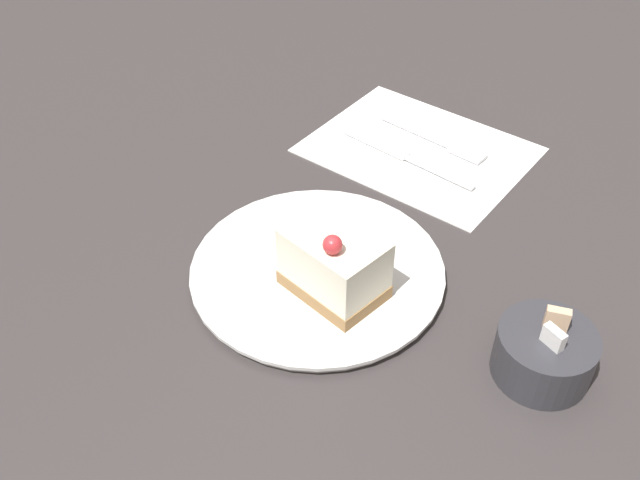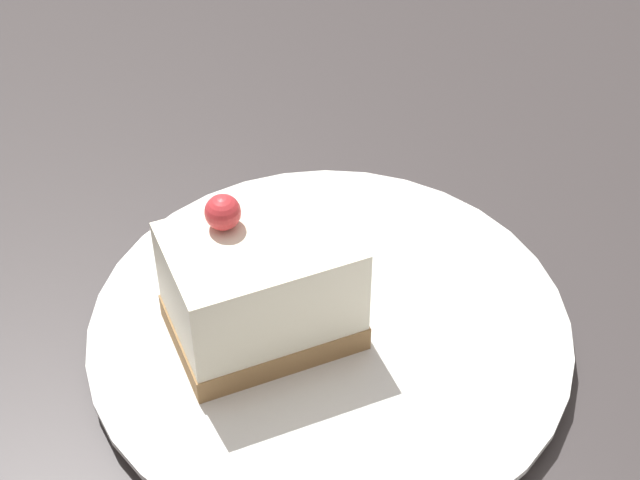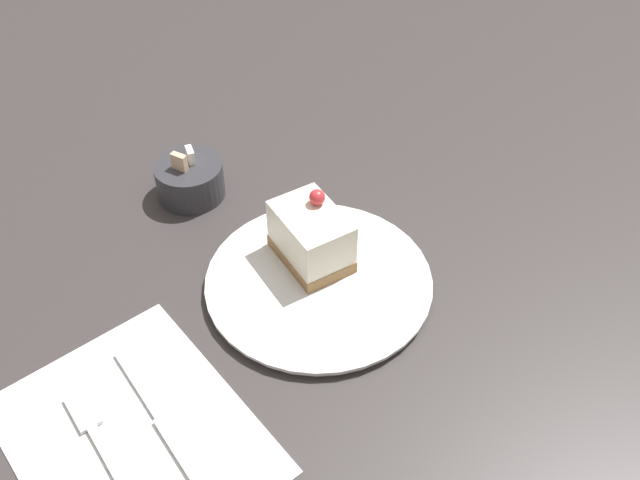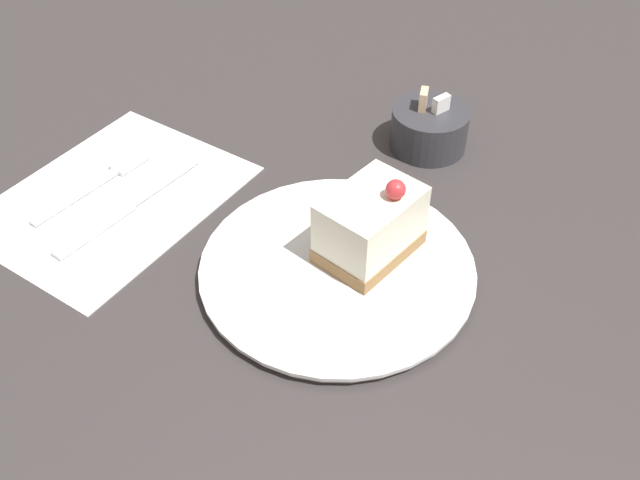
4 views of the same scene
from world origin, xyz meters
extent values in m
plane|color=#383333|center=(0.00, 0.00, 0.00)|extent=(4.00, 4.00, 0.00)
cylinder|color=silver|center=(-0.03, -0.01, 0.01)|extent=(0.24, 0.24, 0.01)
cylinder|color=silver|center=(-0.03, -0.01, 0.01)|extent=(0.25, 0.25, 0.00)
cube|color=#9E7547|center=(-0.02, 0.02, 0.02)|extent=(0.08, 0.10, 0.01)
cube|color=white|center=(-0.02, 0.02, 0.05)|extent=(0.08, 0.10, 0.05)
sphere|color=red|center=(0.00, 0.03, 0.09)|extent=(0.02, 0.02, 0.02)
cube|color=white|center=(-0.29, -0.03, 0.00)|extent=(0.22, 0.27, 0.00)
cube|color=silver|center=(-0.32, -0.05, 0.01)|extent=(0.02, 0.11, 0.00)
cube|color=silver|center=(-0.31, 0.02, 0.01)|extent=(0.03, 0.05, 0.00)
cube|color=silver|center=(-0.27, -0.08, 0.01)|extent=(0.03, 0.10, 0.00)
cube|color=silver|center=(-0.26, 0.01, 0.01)|extent=(0.02, 0.10, 0.00)
cylinder|color=#333338|center=(-0.04, 0.22, 0.02)|extent=(0.09, 0.09, 0.05)
cube|color=#D8B28C|center=(-0.05, 0.22, 0.06)|extent=(0.01, 0.02, 0.02)
cube|color=white|center=(-0.03, 0.22, 0.05)|extent=(0.02, 0.02, 0.02)
camera|label=1|loc=(0.39, 0.27, 0.50)|focal=40.00mm
camera|label=2|loc=(-0.34, 0.20, 0.43)|focal=60.00mm
camera|label=3|loc=(-0.40, -0.40, 0.60)|focal=40.00mm
camera|label=4|loc=(0.18, -0.42, 0.48)|focal=40.00mm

